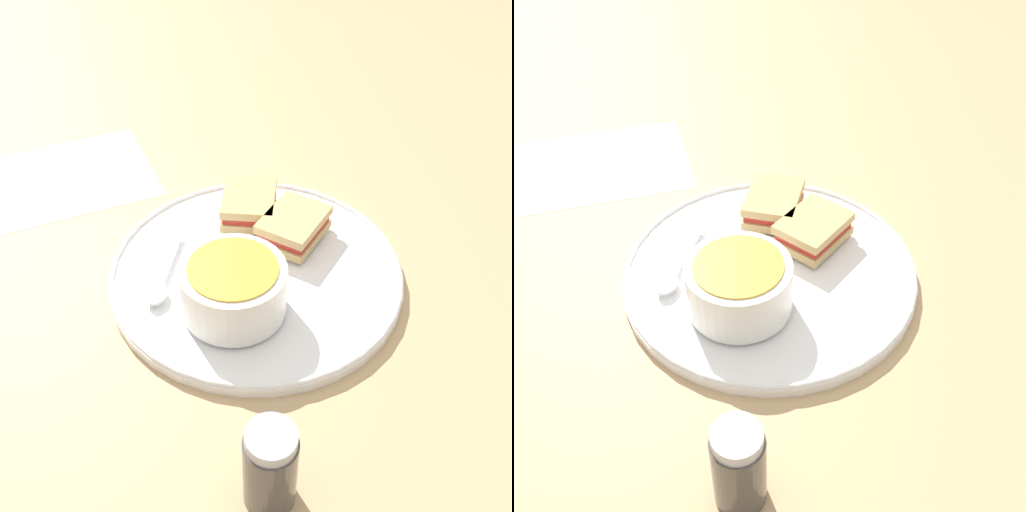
% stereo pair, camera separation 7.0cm
% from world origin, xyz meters
% --- Properties ---
extents(ground_plane, '(2.40, 2.40, 0.00)m').
position_xyz_m(ground_plane, '(0.00, 0.00, 0.00)').
color(ground_plane, tan).
extents(plate, '(0.35, 0.35, 0.02)m').
position_xyz_m(plate, '(0.00, 0.00, 0.01)').
color(plate, white).
rests_on(plate, ground_plane).
extents(soup_bowl, '(0.12, 0.12, 0.06)m').
position_xyz_m(soup_bowl, '(0.04, -0.06, 0.05)').
color(soup_bowl, white).
rests_on(soup_bowl, plate).
extents(spoon, '(0.09, 0.10, 0.01)m').
position_xyz_m(spoon, '(-0.04, -0.11, 0.02)').
color(spoon, silver).
rests_on(spoon, plate).
extents(sandwich_half_near, '(0.09, 0.10, 0.03)m').
position_xyz_m(sandwich_half_near, '(-0.01, 0.07, 0.03)').
color(sandwich_half_near, tan).
rests_on(sandwich_half_near, plate).
extents(sandwich_half_far, '(0.11, 0.11, 0.03)m').
position_xyz_m(sandwich_half_far, '(-0.08, 0.06, 0.03)').
color(sandwich_half_far, tan).
rests_on(sandwich_half_far, plate).
extents(salt_shaker, '(0.05, 0.05, 0.10)m').
position_xyz_m(salt_shaker, '(0.22, -0.17, 0.05)').
color(salt_shaker, '#4C4742').
rests_on(salt_shaker, ground_plane).
extents(menu_sheet, '(0.27, 0.36, 0.00)m').
position_xyz_m(menu_sheet, '(-0.35, -0.12, 0.00)').
color(menu_sheet, white).
rests_on(menu_sheet, ground_plane).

